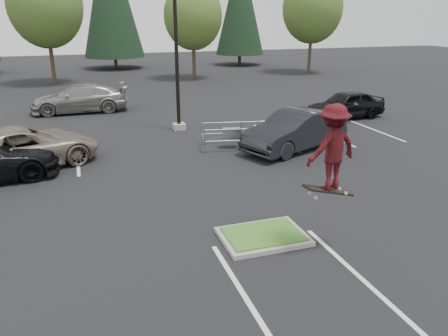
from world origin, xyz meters
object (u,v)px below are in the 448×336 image
object	(u,v)px
cart_corral	(234,133)
skateboarder	(332,148)
conif_c	(240,2)
decid_d	(312,10)
car_far_silver	(80,98)
decid_b	(45,8)
car_r_charc	(296,130)
car_r_black	(346,105)
car_l_tan	(20,148)
light_pole	(176,36)
decid_c	(193,18)

from	to	relation	value
cart_corral	skateboarder	size ratio (longest dim) A/B	1.66
conif_c	decid_d	bearing A→B (deg)	-66.47
car_far_silver	decid_d	bearing A→B (deg)	120.13
decid_b	conif_c	world-z (taller)	conif_c
car_r_charc	car_far_silver	bearing A→B (deg)	-164.30
car_r_black	car_l_tan	bearing A→B (deg)	-84.11
decid_d	conif_c	size ratio (longest dim) A/B	0.75
light_pole	conif_c	bearing A→B (deg)	63.85
car_r_charc	car_far_silver	size ratio (longest dim) A/B	0.92
decid_b	car_l_tan	distance (m)	23.10
decid_d	skateboarder	size ratio (longest dim) A/B	4.13
decid_c	skateboarder	size ratio (longest dim) A/B	3.67
car_l_tan	car_r_charc	xyz separation A→B (m)	(11.00, -1.04, 0.06)
light_pole	decid_c	distance (m)	18.67
car_r_charc	car_r_black	size ratio (longest dim) A/B	1.14
conif_c	cart_corral	world-z (taller)	conif_c
decid_c	car_r_charc	world-z (taller)	decid_c
conif_c	car_r_charc	distance (m)	34.39
skateboarder	car_l_tan	bearing A→B (deg)	-59.36
light_pole	cart_corral	world-z (taller)	light_pole
car_r_charc	car_far_silver	xyz separation A→B (m)	(-8.67, 11.00, -0.03)
light_pole	conif_c	world-z (taller)	conif_c
light_pole	conif_c	size ratio (longest dim) A/B	0.81
car_far_silver	car_r_charc	bearing A→B (deg)	39.28
decid_c	car_far_silver	xyz separation A→B (m)	(-10.16, -11.83, -4.44)
cart_corral	car_l_tan	world-z (taller)	car_l_tan
decid_b	cart_corral	distance (m)	24.48
cart_corral	car_r_charc	bearing A→B (deg)	-13.49
decid_b	conif_c	xyz separation A→B (m)	(20.01, 8.97, 0.80)
light_pole	cart_corral	xyz separation A→B (m)	(1.60, -3.92, -3.91)
car_r_charc	cart_corral	bearing A→B (deg)	-136.65
cart_corral	car_l_tan	xyz separation A→B (m)	(-8.60, -0.03, 0.14)
decid_d	car_r_black	distance (m)	21.09
light_pole	car_r_charc	distance (m)	7.40
light_pole	skateboarder	bearing A→B (deg)	-86.92
decid_c	light_pole	bearing A→B (deg)	-107.11
decid_b	decid_c	distance (m)	12.05
decid_c	conif_c	size ratio (longest dim) A/B	0.67
car_r_charc	car_r_black	xyz separation A→B (m)	(5.50, 4.50, -0.08)
light_pole	skateboarder	size ratio (longest dim) A/B	4.43
cart_corral	car_far_silver	bearing A→B (deg)	132.89
decid_b	decid_d	world-z (taller)	decid_b
cart_corral	car_r_charc	world-z (taller)	car_r_charc
cart_corral	skateboarder	xyz separation A→B (m)	(-0.90, -9.08, 2.01)
decid_c	car_l_tan	size ratio (longest dim) A/B	1.48
conif_c	car_r_black	bearing A→B (deg)	-98.13
decid_b	cart_corral	bearing A→B (deg)	-70.15
cart_corral	car_r_black	size ratio (longest dim) A/B	0.84
decid_c	decid_d	bearing A→B (deg)	2.39
decid_d	cart_corral	bearing A→B (deg)	-125.53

